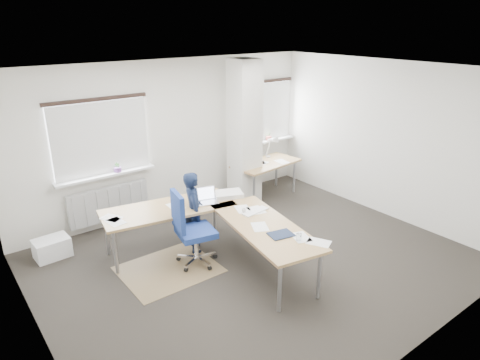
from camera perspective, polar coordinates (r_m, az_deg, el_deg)
ground at (r=6.59m, az=2.12°, el=-10.70°), size 6.00×6.00×0.00m
room_shell at (r=6.33m, az=0.99°, el=5.23°), size 6.04×5.04×2.82m
floor_mat at (r=6.47m, az=-9.45°, el=-11.65°), size 1.33×1.13×0.01m
white_crate at (r=7.21m, az=-23.78°, el=-8.29°), size 0.53×0.38×0.30m
desk_main at (r=6.33m, az=-3.04°, el=-4.98°), size 2.40×2.98×0.96m
desk_side at (r=8.65m, az=3.48°, el=2.08°), size 1.47×0.85×1.22m
task_chair at (r=6.40m, az=-6.21°, el=-8.49°), size 0.65×0.64×1.17m
person at (r=6.64m, az=-6.17°, el=-4.24°), size 0.47×0.55×1.29m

